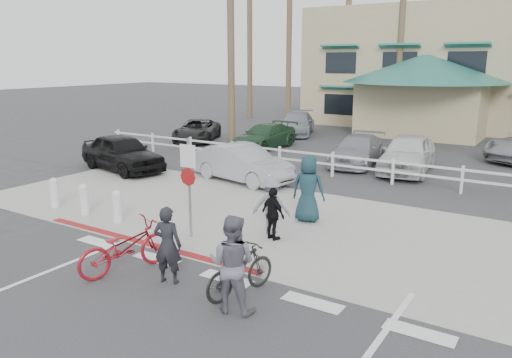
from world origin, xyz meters
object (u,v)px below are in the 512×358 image
Objects in this scene: car_white_sedan at (242,163)px; bike_black at (241,270)px; bike_red at (125,247)px; car_red_compact at (122,152)px; sign_post at (189,183)px.

bike_black is at bearing -135.31° from car_white_sedan.
car_red_compact reaches higher than bike_red.
car_white_sedan is (-5.23, 7.82, 0.18)m from bike_black.
car_white_sedan reaches higher than bike_black.
car_red_compact is (-5.31, -1.06, 0.06)m from car_white_sedan.
bike_black is (2.95, -2.04, -0.94)m from sign_post.
bike_red is 0.48× the size of car_red_compact.
car_red_compact reaches higher than bike_black.
bike_black is at bearing -34.63° from sign_post.
sign_post is 8.96m from car_red_compact.
sign_post reaches higher than bike_red.
bike_red is 1.26× the size of bike_black.
car_red_compact is at bearing 112.21° from car_white_sedan.
sign_post is at bearing -20.15° from bike_black.
sign_post is 1.70× the size of bike_black.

